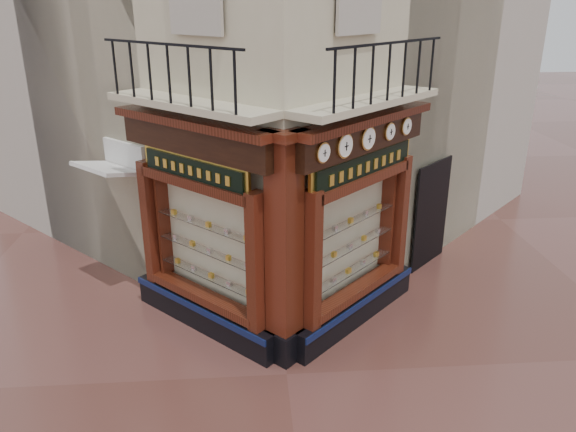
{
  "coord_description": "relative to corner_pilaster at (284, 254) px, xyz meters",
  "views": [
    {
      "loc": [
        -0.57,
        -7.68,
        5.77
      ],
      "look_at": [
        0.18,
        2.0,
        2.03
      ],
      "focal_mm": 35.0,
      "sensor_mm": 36.0,
      "label": 1
    }
  ],
  "objects": [
    {
      "name": "ground",
      "position": [
        0.0,
        -0.5,
        -1.95
      ],
      "size": [
        80.0,
        80.0,
        0.0
      ],
      "primitive_type": "plane",
      "color": "#522D26",
      "rests_on": "ground"
    },
    {
      "name": "neighbour_right",
      "position": [
        2.47,
        8.13,
        3.55
      ],
      "size": [
        11.31,
        11.31,
        11.0
      ],
      "primitive_type": "cube",
      "rotation": [
        0.0,
        0.0,
        0.79
      ],
      "color": "#B2A89B",
      "rests_on": "ground"
    },
    {
      "name": "shopfront_right",
      "position": [
        1.41,
        1.07,
        0.03
      ],
      "size": [
        2.86,
        2.86,
        3.98
      ],
      "rotation": [
        0.0,
        0.0,
        0.79
      ],
      "color": "black",
      "rests_on": "ground"
    },
    {
      "name": "clock_c",
      "position": [
        1.46,
        0.86,
        1.67
      ],
      "size": [
        0.32,
        0.32,
        0.41
      ],
      "rotation": [
        0.0,
        0.0,
        0.79
      ],
      "color": "#B4863C",
      "rests_on": "ground"
    },
    {
      "name": "awning",
      "position": [
        -3.32,
        2.61,
        -1.95
      ],
      "size": [
        1.47,
        1.47,
        0.23
      ],
      "primitive_type": null,
      "rotation": [
        0.2,
        0.0,
        2.36
      ],
      "color": "silver",
      "rests_on": "ground"
    },
    {
      "name": "signboard_left",
      "position": [
        -1.46,
        1.01,
        1.15
      ],
      "size": [
        1.89,
        1.89,
        0.5
      ],
      "rotation": [
        0.0,
        0.0,
        2.36
      ],
      "color": "yellow",
      "rests_on": "ground"
    },
    {
      "name": "signboard_right",
      "position": [
        1.46,
        1.01,
        1.15
      ],
      "size": [
        2.17,
        2.17,
        0.58
      ],
      "rotation": [
        0.0,
        0.0,
        0.79
      ],
      "color": "yellow",
      "rests_on": "ground"
    },
    {
      "name": "clock_a",
      "position": [
        0.59,
        -0.01,
        1.67
      ],
      "size": [
        0.26,
        0.26,
        0.32
      ],
      "rotation": [
        0.0,
        0.0,
        0.79
      ],
      "color": "#B4863C",
      "rests_on": "ground"
    },
    {
      "name": "shopfront_left",
      "position": [
        -1.41,
        1.07,
        0.03
      ],
      "size": [
        2.86,
        2.86,
        3.98
      ],
      "rotation": [
        0.0,
        0.0,
        2.36
      ],
      "color": "black",
      "rests_on": "ground"
    },
    {
      "name": "neighbour_left",
      "position": [
        -2.47,
        8.13,
        3.55
      ],
      "size": [
        11.31,
        11.31,
        11.0
      ],
      "primitive_type": "cube",
      "rotation": [
        0.0,
        0.0,
        0.79
      ],
      "color": "#B2A89B",
      "rests_on": "ground"
    },
    {
      "name": "balcony",
      "position": [
        0.0,
        0.99,
        2.27
      ],
      "size": [
        5.94,
        2.97,
        1.03
      ],
      "color": "beige",
      "rests_on": "ground"
    },
    {
      "name": "clock_d",
      "position": [
        1.95,
        1.35,
        1.67
      ],
      "size": [
        0.26,
        0.26,
        0.32
      ],
      "rotation": [
        0.0,
        0.0,
        0.79
      ],
      "color": "#B4863C",
      "rests_on": "ground"
    },
    {
      "name": "clock_b",
      "position": [
        0.99,
        0.39,
        1.67
      ],
      "size": [
        0.32,
        0.32,
        0.41
      ],
      "rotation": [
        0.0,
        0.0,
        0.79
      ],
      "color": "#B4863C",
      "rests_on": "ground"
    },
    {
      "name": "corner_pilaster",
      "position": [
        0.0,
        0.0,
        0.0
      ],
      "size": [
        0.85,
        0.85,
        3.98
      ],
      "rotation": [
        0.0,
        0.0,
        0.79
      ],
      "color": "black",
      "rests_on": "ground"
    },
    {
      "name": "clock_e",
      "position": [
        2.36,
        1.76,
        1.67
      ],
      "size": [
        0.27,
        0.27,
        0.33
      ],
      "rotation": [
        0.0,
        0.0,
        0.79
      ],
      "color": "#B4863C",
      "rests_on": "ground"
    }
  ]
}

